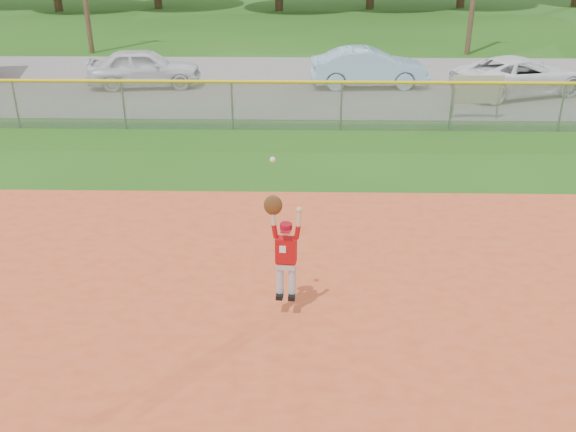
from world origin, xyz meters
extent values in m
plane|color=#215212|center=(0.00, 0.00, 0.00)|extent=(120.00, 120.00, 0.00)
cube|color=slate|center=(0.00, 16.00, 0.01)|extent=(44.00, 10.00, 0.03)
imported|color=silver|center=(-3.89, 15.30, 0.75)|extent=(4.43, 2.25, 1.45)
imported|color=#94C3DD|center=(4.69, 15.48, 0.76)|extent=(4.49, 1.78, 1.45)
imported|color=white|center=(10.10, 14.43, 0.72)|extent=(5.42, 3.87, 1.37)
cylinder|color=gray|center=(7.01, 11.20, 0.54)|extent=(0.05, 0.05, 1.09)
cylinder|color=gray|center=(8.46, 11.25, 0.54)|extent=(0.05, 0.05, 1.09)
cube|color=beige|center=(7.73, 11.22, 1.00)|extent=(1.63, 0.10, 0.91)
cube|color=gray|center=(0.00, 10.00, 0.75)|extent=(40.00, 0.03, 1.50)
cylinder|color=yellow|center=(0.00, 10.00, 1.50)|extent=(40.00, 0.10, 0.10)
cylinder|color=gray|center=(-6.67, 10.00, 0.75)|extent=(0.06, 0.06, 1.50)
cylinder|color=gray|center=(-3.33, 10.00, 0.75)|extent=(0.06, 0.06, 1.50)
cylinder|color=gray|center=(0.00, 10.00, 0.75)|extent=(0.06, 0.06, 1.50)
cylinder|color=gray|center=(3.33, 10.00, 0.75)|extent=(0.06, 0.06, 1.50)
cylinder|color=gray|center=(6.67, 10.00, 0.75)|extent=(0.06, 0.06, 1.50)
cylinder|color=gray|center=(10.00, 10.00, 0.75)|extent=(0.06, 0.06, 1.50)
cylinder|color=silver|center=(1.79, -0.09, 0.62)|extent=(0.13, 0.13, 0.56)
cylinder|color=silver|center=(1.99, -0.11, 0.62)|extent=(0.13, 0.13, 0.56)
cube|color=black|center=(1.78, -0.12, 0.38)|extent=(0.13, 0.23, 0.08)
cube|color=black|center=(1.99, -0.14, 0.38)|extent=(0.13, 0.23, 0.08)
cube|color=silver|center=(1.89, -0.10, 0.93)|extent=(0.30, 0.18, 0.11)
cube|color=maroon|center=(1.89, -0.10, 1.00)|extent=(0.32, 0.19, 0.04)
cube|color=#A90C0F|center=(1.89, -0.10, 1.21)|extent=(0.35, 0.21, 0.42)
cube|color=white|center=(1.84, -0.19, 1.27)|extent=(0.10, 0.02, 0.12)
sphere|color=beige|center=(1.89, -0.10, 1.57)|extent=(0.21, 0.21, 0.19)
cylinder|color=maroon|center=(1.89, -0.10, 1.63)|extent=(0.21, 0.21, 0.09)
cube|color=maroon|center=(1.88, -0.20, 1.59)|extent=(0.15, 0.12, 0.02)
cylinder|color=#A90C0F|center=(1.71, -0.08, 1.53)|extent=(0.12, 0.09, 0.23)
cylinder|color=beige|center=(1.69, -0.08, 1.77)|extent=(0.09, 0.07, 0.25)
ellipsoid|color=#4C2D14|center=(1.69, -0.08, 1.98)|extent=(0.30, 0.16, 0.33)
sphere|color=white|center=(1.69, -0.08, 2.73)|extent=(0.09, 0.09, 0.08)
cylinder|color=#A90C0F|center=(2.07, -0.12, 1.53)|extent=(0.12, 0.09, 0.23)
cylinder|color=beige|center=(2.09, -0.12, 1.77)|extent=(0.09, 0.07, 0.25)
sphere|color=beige|center=(2.09, -0.12, 1.92)|extent=(0.10, 0.10, 0.09)
camera|label=1|loc=(2.11, -9.11, 6.06)|focal=40.00mm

